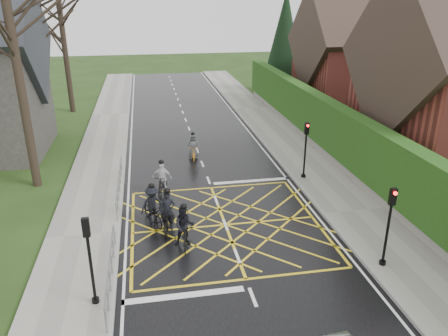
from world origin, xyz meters
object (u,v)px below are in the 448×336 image
object	(u,v)px
cyclist_back	(185,230)
cyclist_front	(162,181)
cyclist_rear	(168,217)
cyclist_mid	(153,209)
cyclist_lead	(193,149)

from	to	relation	value
cyclist_back	cyclist_front	distance (m)	5.14
cyclist_rear	cyclist_mid	xyz separation A→B (m)	(-0.62, 0.78, 0.06)
cyclist_rear	cyclist_back	xyz separation A→B (m)	(0.56, -1.38, 0.07)
cyclist_mid	cyclist_lead	xyz separation A→B (m)	(2.69, 7.78, -0.11)
cyclist_back	cyclist_mid	size ratio (longest dim) A/B	0.93
cyclist_front	cyclist_lead	world-z (taller)	cyclist_front
cyclist_mid	cyclist_back	bearing A→B (deg)	-82.37
cyclist_mid	cyclist_front	distance (m)	3.00
cyclist_front	cyclist_lead	distance (m)	5.28
cyclist_back	cyclist_mid	distance (m)	2.46
cyclist_mid	cyclist_front	bearing A→B (deg)	58.09
cyclist_mid	cyclist_lead	size ratio (longest dim) A/B	1.17
cyclist_front	cyclist_lead	size ratio (longest dim) A/B	1.08
cyclist_back	cyclist_lead	world-z (taller)	cyclist_back
cyclist_back	cyclist_front	size ratio (longest dim) A/B	1.00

